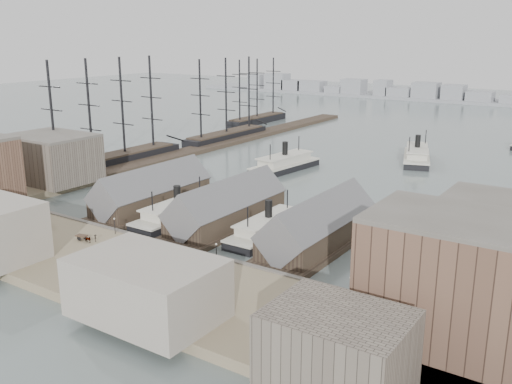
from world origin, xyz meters
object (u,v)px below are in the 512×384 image
Objects in this scene: horse_cart_left at (18,229)px; horse_cart_center at (86,238)px; ferry_docked_west at (178,213)px; horse_cart_right at (157,270)px; tram at (408,329)px.

horse_cart_center is (18.13, 4.72, -0.02)m from horse_cart_left.
horse_cart_left is 0.87× the size of horse_cart_center.
horse_cart_left is at bearing -124.07° from ferry_docked_west.
horse_cart_center is at bearing 78.15° from horse_cart_right.
horse_cart_right is at bearing -54.47° from ferry_docked_west.
ferry_docked_west is at bearing 164.06° from tram.
ferry_docked_west is 77.11m from tram.
ferry_docked_west is 38.57m from horse_cart_left.
ferry_docked_west is 6.66× the size of horse_cart_left.
horse_cart_left is 0.92× the size of horse_cart_right.
tram is 93.30m from horse_cart_left.
ferry_docked_west reaches higher than horse_cart_center.
horse_cart_right is at bearing -170.95° from tram.
ferry_docked_west is 27.45m from horse_cart_center.
tram is at bearing -43.59° from horse_cart_left.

